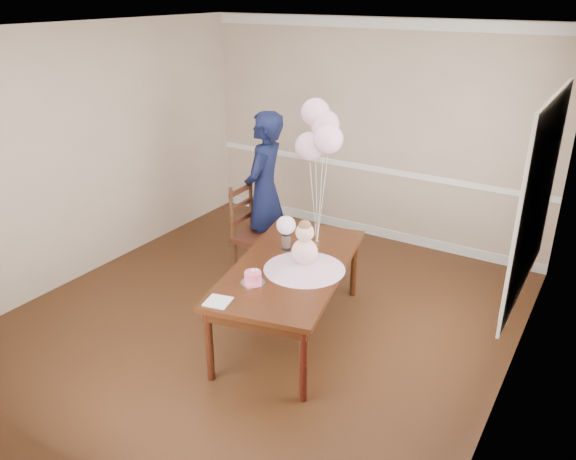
{
  "coord_description": "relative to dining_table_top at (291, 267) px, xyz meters",
  "views": [
    {
      "loc": [
        2.7,
        -3.87,
        3.01
      ],
      "look_at": [
        0.34,
        -0.02,
        1.05
      ],
      "focal_mm": 35.0,
      "sensor_mm": 36.0,
      "label": 1
    }
  ],
  "objects": [
    {
      "name": "window_blinds",
      "position": [
        1.85,
        0.52,
        0.86
      ],
      "size": [
        0.01,
        1.5,
        1.4
      ],
      "primitive_type": "cube",
      "color": "white",
      "rests_on": "wall_right"
    },
    {
      "name": "chair_back_post_r",
      "position": [
        -1.12,
        0.97,
        0.08
      ],
      "size": [
        0.04,
        0.04,
        0.58
      ],
      "primitive_type": "cylinder",
      "rotation": [
        0.0,
        0.0,
        0.03
      ],
      "color": "black",
      "rests_on": "dining_chair_seat"
    },
    {
      "name": "chair_slat_top",
      "position": [
        -1.11,
        0.79,
        0.29
      ],
      "size": [
        0.04,
        0.42,
        0.05
      ],
      "primitive_type": "cube",
      "rotation": [
        0.0,
        0.0,
        0.03
      ],
      "color": "#34170E",
      "rests_on": "dining_chair_seat"
    },
    {
      "name": "chair_slat_mid",
      "position": [
        -1.11,
        0.79,
        0.12
      ],
      "size": [
        0.04,
        0.42,
        0.05
      ],
      "primitive_type": "cube",
      "rotation": [
        0.0,
        0.0,
        0.03
      ],
      "color": "#371A0F",
      "rests_on": "dining_chair_seat"
    },
    {
      "name": "dining_chair_seat",
      "position": [
        -0.9,
        0.79,
        -0.22
      ],
      "size": [
        0.47,
        0.47,
        0.05
      ],
      "primitive_type": "cube",
      "rotation": [
        0.0,
        0.0,
        0.03
      ],
      "color": "#34160E",
      "rests_on": "chair_leg_fl"
    },
    {
      "name": "chair_leg_br",
      "position": [
        -0.72,
        0.98,
        -0.47
      ],
      "size": [
        0.04,
        0.04,
        0.45
      ],
      "primitive_type": "cylinder",
      "rotation": [
        0.0,
        0.0,
        0.03
      ],
      "color": "#341B0E",
      "rests_on": "floor"
    },
    {
      "name": "chair_leg_fl",
      "position": [
        -1.09,
        0.6,
        -0.47
      ],
      "size": [
        0.04,
        0.04,
        0.45
      ],
      "primitive_type": "cylinder",
      "rotation": [
        0.0,
        0.0,
        0.03
      ],
      "color": "#391C0F",
      "rests_on": "floor"
    },
    {
      "name": "baby_skirt",
      "position": [
        0.15,
        -0.02,
        0.07
      ],
      "size": [
        0.87,
        0.87,
        0.1
      ],
      "primitive_type": "cone",
      "rotation": [
        0.0,
        0.0,
        0.22
      ],
      "color": "#D59DC2",
      "rests_on": "dining_table_top"
    },
    {
      "name": "chair_leg_bl",
      "position": [
        -1.1,
        0.97,
        -0.47
      ],
      "size": [
        0.04,
        0.04,
        0.45
      ],
      "primitive_type": "cylinder",
      "rotation": [
        0.0,
        0.0,
        0.03
      ],
      "color": "#3E1E11",
      "rests_on": "floor"
    },
    {
      "name": "balloon_ribbon_b",
      "position": [
        0.03,
        0.52,
        0.48
      ],
      "size": [
        0.11,
        0.03,
        0.89
      ],
      "primitive_type": "cylinder",
      "rotation": [
        0.05,
        0.1,
        0.22
      ],
      "color": "white",
      "rests_on": "balloon_weight"
    },
    {
      "name": "baby_head",
      "position": [
        0.15,
        -0.02,
        0.38
      ],
      "size": [
        0.16,
        0.16,
        0.16
      ],
      "primitive_type": "sphere",
      "color": "beige",
      "rests_on": "baby_torso"
    },
    {
      "name": "wall_left",
      "position": [
        -2.61,
        0.02,
        0.66
      ],
      "size": [
        0.02,
        5.0,
        2.7
      ],
      "primitive_type": "cube",
      "color": "tan",
      "rests_on": "floor"
    },
    {
      "name": "ceiling",
      "position": [
        -0.36,
        0.02,
        2.01
      ],
      "size": [
        4.5,
        5.0,
        0.02
      ],
      "primitive_type": "cube",
      "color": "white",
      "rests_on": "wall_back"
    },
    {
      "name": "baby_torso",
      "position": [
        0.15,
        -0.02,
        0.2
      ],
      "size": [
        0.23,
        0.23,
        0.23
      ],
      "primitive_type": "sphere",
      "color": "#FFA1D2",
      "rests_on": "baby_skirt"
    },
    {
      "name": "floor",
      "position": [
        -0.36,
        0.02,
        -0.69
      ],
      "size": [
        4.5,
        5.0,
        0.0
      ],
      "primitive_type": "cube",
      "color": "black",
      "rests_on": "ground"
    },
    {
      "name": "chair_rail_trim",
      "position": [
        -0.36,
        2.51,
        0.21
      ],
      "size": [
        4.5,
        0.02,
        0.07
      ],
      "primitive_type": "cube",
      "color": "white",
      "rests_on": "wall_back"
    },
    {
      "name": "balloon_ribbon_c",
      "position": [
        -0.02,
        0.58,
        0.53
      ],
      "size": [
        0.01,
        0.09,
        0.99
      ],
      "primitive_type": "cylinder",
      "rotation": [
        -0.09,
        0.02,
        0.22
      ],
      "color": "white",
      "rests_on": "balloon_weight"
    },
    {
      "name": "rose_vase_near",
      "position": [
        -0.2,
        0.25,
        0.1
      ],
      "size": [
        0.11,
        0.11,
        0.15
      ],
      "primitive_type": "cylinder",
      "rotation": [
        0.0,
        0.0,
        0.22
      ],
      "color": "silver",
      "rests_on": "dining_table_top"
    },
    {
      "name": "crown_molding",
      "position": [
        -0.36,
        2.51,
        1.94
      ],
      "size": [
        4.5,
        0.02,
        0.12
      ],
      "primitive_type": "cube",
      "color": "silver",
      "rests_on": "wall_back"
    },
    {
      "name": "balloon_b",
      "position": [
        0.08,
        0.51,
        1.07
      ],
      "size": [
        0.27,
        0.27,
        0.27
      ],
      "primitive_type": "sphere",
      "color": "#FFB4D9",
      "rests_on": "balloon_ribbon_b"
    },
    {
      "name": "balloon_a",
      "position": [
        -0.11,
        0.51,
        0.98
      ],
      "size": [
        0.27,
        0.27,
        0.27
      ],
      "primitive_type": "sphere",
      "color": "#DC9CBE",
      "rests_on": "balloon_ribbon_a"
    },
    {
      "name": "window_frame",
      "position": [
        1.86,
        0.52,
        0.86
      ],
      "size": [
        0.02,
        1.66,
        1.56
      ],
      "primitive_type": "cube",
      "color": "white",
      "rests_on": "wall_right"
    },
    {
      "name": "wall_right",
      "position": [
        1.89,
        0.02,
        0.66
      ],
      "size": [
        0.02,
        5.0,
        2.7
      ],
      "primitive_type": "cube",
      "color": "tan",
      "rests_on": "floor"
    },
    {
      "name": "cake_flower_a",
      "position": [
        -0.09,
        -0.46,
        0.14
      ],
      "size": [
        0.03,
        0.03,
        0.03
      ],
      "primitive_type": "sphere",
      "color": "white",
      "rests_on": "birthday_cake"
    },
    {
      "name": "wall_back",
      "position": [
        -0.36,
        2.52,
        0.66
      ],
      "size": [
        4.5,
        0.02,
        2.7
      ],
      "primitive_type": "cube",
      "color": "tan",
      "rests_on": "floor"
    },
    {
      "name": "balloon_ribbon_d",
      "position": [
        -0.07,
        0.58,
        0.58
      ],
      "size": [
        0.1,
        0.08,
        1.08
      ],
      "primitive_type": "cylinder",
      "rotation": [
        -0.09,
        -0.07,
        0.22
      ],
      "color": "white",
      "rests_on": "balloon_weight"
    },
    {
      "name": "baby_hair",
      "position": [
        0.15,
        -0.02,
        0.43
      ],
      "size": [
        0.11,
        0.11,
        0.11
      ],
      "primitive_type": "sphere",
      "color": "brown",
      "rests_on": "baby_head"
    },
    {
      "name": "roses_near",
      "position": [
        -0.2,
        0.25,
        0.27
      ],
      "size": [
        0.18,
        0.18,
        0.18
      ],
      "primitive_type": "sphere",
      "color": "white",
      "rests_on": "rose_vase_near"
    },
    {
      "name": "chair_leg_fr",
      "position": [
        -0.71,
        0.61,
        -0.47
      ],
      "size": [
        0.04,
        0.04,
        0.45
      ],
      "primitive_type": "cylinder",
      "rotation": [
        0.0,
        0.0,
        0.03
      ],
      "color": "#3D1E10",
      "rests_on": "floor"
    },
    {
      "name": "cake_flower_b",
      "position": [
        -0.07,
        -0.44,
        0.14
      ],
      "size": [
        0.03,
        0.03,
        0.03
      ],
      "primitive_type": "sphere",
      "color": "silver",
      "rests_on": "birthday_cake"
    },
    {
      "name": "baseboard_trim",
      "position": [
        -0.36,
        2.51,
        -0.63
      ],
      "size": [
        4.5,
        0.02,
        0.12
      ],
      "primitive_type": "cube",
      "color": "silver",
      "rests_on": "floor"
    },
    {
      "name": "napkin",
      "position": [
        -0.15,
        -0.86,
        0.03
      ],
      "size": [
        0.23,
        0.23,
        0.01
      ],
      "primitive_type": "cube",
      "rotation": [
        0.0,
        0.0,
        0.22
      ],
      "color": "silver",
      "rests_on": "dining_table_top"
    },
    {
      "name": "table_leg_br",
      "position": [
        0.2,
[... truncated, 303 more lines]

